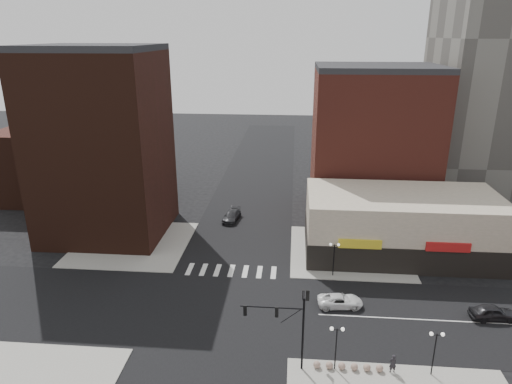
{
  "coord_description": "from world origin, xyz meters",
  "views": [
    {
      "loc": [
        7.05,
        -40.14,
        27.13
      ],
      "look_at": [
        3.09,
        5.89,
        11.0
      ],
      "focal_mm": 32.0,
      "sensor_mm": 36.0,
      "label": 1
    }
  ],
  "objects_px": {
    "street_lamp_se_b": "(436,343)",
    "white_suv": "(340,301)",
    "street_lamp_se_a": "(337,337)",
    "dark_sedan_east": "(493,312)",
    "pedestrian": "(393,364)",
    "street_lamp_ne": "(334,251)",
    "traffic_signal": "(292,317)",
    "dark_sedan_north": "(232,216)"
  },
  "relations": [
    {
      "from": "traffic_signal",
      "to": "dark_sedan_east",
      "type": "bearing_deg",
      "value": 23.12
    },
    {
      "from": "street_lamp_ne",
      "to": "dark_sedan_north",
      "type": "distance_m",
      "value": 21.39
    },
    {
      "from": "street_lamp_se_a",
      "to": "street_lamp_ne",
      "type": "height_order",
      "value": "same"
    },
    {
      "from": "street_lamp_se_a",
      "to": "dark_sedan_east",
      "type": "bearing_deg",
      "value": 28.19
    },
    {
      "from": "dark_sedan_east",
      "to": "pedestrian",
      "type": "distance_m",
      "value": 14.45
    },
    {
      "from": "white_suv",
      "to": "dark_sedan_north",
      "type": "xyz_separation_m",
      "value": [
        -14.48,
        22.07,
        0.08
      ]
    },
    {
      "from": "traffic_signal",
      "to": "dark_sedan_north",
      "type": "height_order",
      "value": "traffic_signal"
    },
    {
      "from": "street_lamp_se_b",
      "to": "pedestrian",
      "type": "xyz_separation_m",
      "value": [
        -3.22,
        0.0,
        -2.3
      ]
    },
    {
      "from": "street_lamp_se_b",
      "to": "dark_sedan_east",
      "type": "relative_size",
      "value": 0.93
    },
    {
      "from": "dark_sedan_north",
      "to": "pedestrian",
      "type": "height_order",
      "value": "pedestrian"
    },
    {
      "from": "street_lamp_se_a",
      "to": "dark_sedan_east",
      "type": "distance_m",
      "value": 18.66
    },
    {
      "from": "street_lamp_se_a",
      "to": "dark_sedan_east",
      "type": "xyz_separation_m",
      "value": [
        16.3,
        8.74,
        -2.53
      ]
    },
    {
      "from": "street_lamp_se_a",
      "to": "white_suv",
      "type": "height_order",
      "value": "street_lamp_se_a"
    },
    {
      "from": "street_lamp_se_b",
      "to": "white_suv",
      "type": "relative_size",
      "value": 0.89
    },
    {
      "from": "street_lamp_se_a",
      "to": "pedestrian",
      "type": "relative_size",
      "value": 2.4
    },
    {
      "from": "white_suv",
      "to": "traffic_signal",
      "type": "bearing_deg",
      "value": 146.23
    },
    {
      "from": "street_lamp_se_a",
      "to": "white_suv",
      "type": "bearing_deg",
      "value": 82.39
    },
    {
      "from": "traffic_signal",
      "to": "street_lamp_ne",
      "type": "xyz_separation_m",
      "value": [
        4.76,
        15.83,
        -1.67
      ]
    },
    {
      "from": "street_lamp_se_b",
      "to": "dark_sedan_north",
      "type": "relative_size",
      "value": 0.83
    },
    {
      "from": "street_lamp_se_a",
      "to": "dark_sedan_north",
      "type": "relative_size",
      "value": 0.83
    },
    {
      "from": "street_lamp_ne",
      "to": "pedestrian",
      "type": "distance_m",
      "value": 16.6
    },
    {
      "from": "street_lamp_se_b",
      "to": "white_suv",
      "type": "xyz_separation_m",
      "value": [
        -6.7,
        9.74,
        -2.64
      ]
    },
    {
      "from": "street_lamp_se_a",
      "to": "street_lamp_ne",
      "type": "xyz_separation_m",
      "value": [
        1.0,
        16.0,
        0.0
      ]
    },
    {
      "from": "street_lamp_se_a",
      "to": "street_lamp_se_b",
      "type": "xyz_separation_m",
      "value": [
        8.0,
        0.0,
        0.0
      ]
    },
    {
      "from": "street_lamp_ne",
      "to": "street_lamp_se_b",
      "type": "bearing_deg",
      "value": -66.37
    },
    {
      "from": "dark_sedan_east",
      "to": "dark_sedan_north",
      "type": "height_order",
      "value": "dark_sedan_east"
    },
    {
      "from": "street_lamp_se_b",
      "to": "dark_sedan_north",
      "type": "xyz_separation_m",
      "value": [
        -21.18,
        31.8,
        -2.56
      ]
    },
    {
      "from": "street_lamp_se_b",
      "to": "dark_sedan_east",
      "type": "xyz_separation_m",
      "value": [
        8.3,
        8.74,
        -2.53
      ]
    },
    {
      "from": "white_suv",
      "to": "dark_sedan_north",
      "type": "bearing_deg",
      "value": 27.4
    },
    {
      "from": "traffic_signal",
      "to": "street_lamp_se_b",
      "type": "bearing_deg",
      "value": -0.82
    },
    {
      "from": "street_lamp_ne",
      "to": "white_suv",
      "type": "relative_size",
      "value": 0.89
    },
    {
      "from": "pedestrian",
      "to": "traffic_signal",
      "type": "bearing_deg",
      "value": -10.45
    },
    {
      "from": "white_suv",
      "to": "dark_sedan_east",
      "type": "xyz_separation_m",
      "value": [
        15.0,
        -1.0,
        0.11
      ]
    },
    {
      "from": "street_lamp_se_a",
      "to": "pedestrian",
      "type": "distance_m",
      "value": 5.31
    },
    {
      "from": "traffic_signal",
      "to": "street_lamp_se_b",
      "type": "distance_m",
      "value": 11.88
    },
    {
      "from": "white_suv",
      "to": "dark_sedan_east",
      "type": "distance_m",
      "value": 15.03
    },
    {
      "from": "white_suv",
      "to": "street_lamp_ne",
      "type": "bearing_deg",
      "value": -3.13
    },
    {
      "from": "street_lamp_se_a",
      "to": "street_lamp_se_b",
      "type": "distance_m",
      "value": 8.0
    },
    {
      "from": "street_lamp_se_b",
      "to": "dark_sedan_east",
      "type": "bearing_deg",
      "value": 46.48
    },
    {
      "from": "traffic_signal",
      "to": "white_suv",
      "type": "height_order",
      "value": "traffic_signal"
    },
    {
      "from": "white_suv",
      "to": "dark_sedan_east",
      "type": "bearing_deg",
      "value": -99.69
    },
    {
      "from": "street_lamp_ne",
      "to": "pedestrian",
      "type": "bearing_deg",
      "value": -76.69
    }
  ]
}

